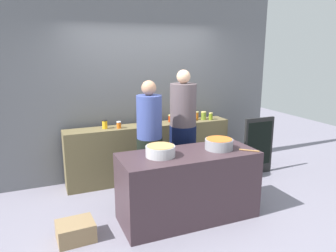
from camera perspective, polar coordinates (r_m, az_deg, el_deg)
ground at (r=4.51m, az=1.76°, el=-14.07°), size 12.00×12.00×0.00m
storefront_wall at (r=5.39m, az=-4.54°, el=7.18°), size 4.80×0.12×3.00m
display_shelf at (r=5.28m, az=-3.14°, el=-4.54°), size 2.70×0.36×0.91m
prep_table at (r=4.08m, az=3.57°, el=-10.50°), size 1.70×0.70×0.86m
preserve_jar_0 at (r=4.96m, az=-11.14°, el=0.29°), size 0.08×0.08×0.13m
preserve_jar_1 at (r=4.94m, az=-8.70°, el=0.21°), size 0.07×0.07×0.11m
preserve_jar_2 at (r=5.17m, az=-4.31°, el=1.13°), size 0.07×0.07×0.15m
preserve_jar_3 at (r=5.20m, az=-3.26°, el=1.12°), size 0.07×0.07×0.13m
preserve_jar_4 at (r=5.33m, az=0.48°, el=1.38°), size 0.08×0.08×0.12m
preserve_jar_5 at (r=5.30m, az=1.96°, el=1.30°), size 0.07×0.07×0.12m
preserve_jar_6 at (r=5.40m, az=3.94°, el=1.58°), size 0.08×0.08×0.13m
preserve_jar_7 at (r=5.51m, az=5.02°, el=1.85°), size 0.08×0.08×0.14m
preserve_jar_8 at (r=5.53m, az=6.31°, el=1.85°), size 0.09×0.09×0.14m
preserve_jar_9 at (r=5.54m, az=7.58°, el=1.74°), size 0.07×0.07×0.12m
cooking_pot_left at (r=3.78m, az=-1.36°, el=-4.44°), size 0.35×0.35×0.13m
cooking_pot_center at (r=4.10m, az=9.01°, el=-3.17°), size 0.35×0.35×0.13m
wooden_spoon at (r=4.11m, az=14.18°, el=-4.21°), size 0.19×0.18×0.02m
cook_with_tongs at (r=4.34m, az=-3.27°, el=-4.15°), size 0.35×0.35×1.70m
cook_in_cap at (r=4.75m, az=2.65°, el=-2.03°), size 0.40×0.40×1.81m
bread_crate at (r=3.91m, az=-16.04°, el=-17.45°), size 0.42×0.36×0.21m
chalkboard_sign at (r=5.65m, az=15.74°, el=-3.40°), size 0.56×0.05×0.98m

